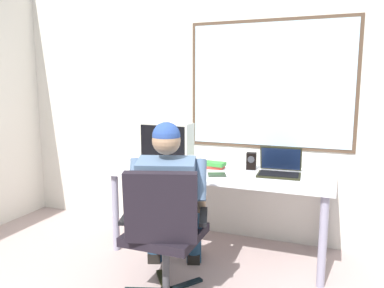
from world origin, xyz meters
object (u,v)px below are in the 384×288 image
(person_seated, at_px, (169,200))
(wine_glass, at_px, (192,162))
(book_stack, at_px, (215,165))
(desk_speaker, at_px, (251,161))
(cd_case, at_px, (217,175))
(crt_monitor, at_px, (166,142))
(laptop, at_px, (280,167))
(desk, at_px, (220,180))
(office_chair, at_px, (163,226))

(person_seated, height_order, wine_glass, person_seated)
(wine_glass, height_order, book_stack, wine_glass)
(wine_glass, xyz_separation_m, book_stack, (0.11, 0.27, -0.07))
(desk_speaker, height_order, cd_case, desk_speaker)
(person_seated, xyz_separation_m, crt_monitor, (-0.30, 0.60, 0.31))
(laptop, height_order, desk_speaker, laptop)
(desk, bearing_deg, crt_monitor, -179.04)
(desk, bearing_deg, laptop, 6.67)
(desk_speaker, relative_size, cd_case, 0.80)
(desk_speaker, bearing_deg, desk, -146.13)
(crt_monitor, distance_m, laptop, 0.99)
(desk, relative_size, wine_glass, 12.05)
(desk, height_order, crt_monitor, crt_monitor)
(wine_glass, bearing_deg, laptop, 20.78)
(crt_monitor, height_order, cd_case, crt_monitor)
(desk, height_order, cd_case, cd_case)
(book_stack, xyz_separation_m, cd_case, (0.09, -0.23, -0.02))
(person_seated, xyz_separation_m, laptop, (0.67, 0.67, 0.15))
(desk, xyz_separation_m, crt_monitor, (-0.49, -0.01, 0.30))
(person_seated, distance_m, wine_glass, 0.46)
(desk, bearing_deg, wine_glass, -132.76)
(cd_case, bearing_deg, crt_monitor, 163.87)
(crt_monitor, height_order, wine_glass, crt_monitor)
(office_chair, bearing_deg, person_seated, 105.78)
(office_chair, bearing_deg, desk_speaker, 70.86)
(book_stack, bearing_deg, person_seated, -99.95)
(office_chair, bearing_deg, laptop, 56.53)
(laptop, bearing_deg, book_stack, 178.23)
(wine_glass, relative_size, book_stack, 0.81)
(wine_glass, relative_size, cd_case, 0.85)
(cd_case, bearing_deg, desk, 97.24)
(laptop, relative_size, cd_case, 1.95)
(office_chair, xyz_separation_m, wine_glass, (-0.06, 0.66, 0.29))
(office_chair, height_order, desk_speaker, office_chair)
(person_seated, bearing_deg, desk, 72.74)
(office_chair, bearing_deg, wine_glass, 95.16)
(person_seated, relative_size, wine_glass, 7.82)
(crt_monitor, relative_size, cd_case, 2.69)
(desk, relative_size, laptop, 5.24)
(crt_monitor, bearing_deg, office_chair, -66.56)
(person_seated, height_order, laptop, person_seated)
(crt_monitor, xyz_separation_m, desk_speaker, (0.72, 0.16, -0.15))
(office_chair, relative_size, cd_case, 5.09)
(office_chair, xyz_separation_m, cd_case, (0.14, 0.70, 0.19))
(wine_glass, bearing_deg, cd_case, 11.30)
(office_chair, relative_size, wine_glass, 6.00)
(person_seated, distance_m, book_stack, 0.71)
(crt_monitor, height_order, laptop, crt_monitor)
(office_chair, height_order, cd_case, office_chair)
(office_chair, height_order, laptop, laptop)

